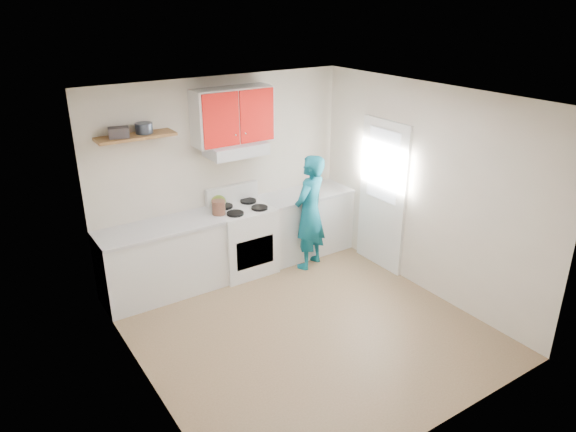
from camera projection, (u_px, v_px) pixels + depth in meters
floor at (304, 327)px, 6.09m from camera, size 3.80×3.80×0.00m
ceiling at (307, 98)px, 5.09m from camera, size 3.60×3.80×0.04m
back_wall at (223, 176)px, 7.06m from camera, size 3.60×0.04×2.60m
front_wall at (446, 303)px, 4.13m from camera, size 3.60×0.04×2.60m
left_wall at (138, 267)px, 4.67m from camera, size 0.04×3.80×2.60m
right_wall at (425, 191)px, 6.51m from camera, size 0.04×3.80×2.60m
door at (382, 196)px, 7.14m from camera, size 0.05×0.85×2.05m
door_glass at (383, 166)px, 6.96m from camera, size 0.01×0.55×0.95m
counter_left at (162, 261)px, 6.62m from camera, size 1.52×0.60×0.90m
counter_right at (305, 223)px, 7.73m from camera, size 1.32×0.60×0.90m
stove at (243, 240)px, 7.18m from camera, size 0.76×0.65×0.92m
range_hood at (236, 149)px, 6.79m from camera, size 0.76×0.44×0.15m
upper_cabinets at (233, 116)px, 6.67m from camera, size 1.02×0.33×0.70m
shelf at (136, 136)px, 6.08m from camera, size 0.90×0.30×0.04m
books at (119, 133)px, 5.94m from camera, size 0.25×0.21×0.12m
tin at (144, 128)px, 6.12m from camera, size 0.26×0.26×0.12m
kettle at (219, 201)px, 7.00m from camera, size 0.25×0.25×0.17m
crock at (219, 208)px, 6.77m from camera, size 0.18×0.18×0.20m
cutting_board at (280, 199)px, 7.35m from camera, size 0.29×0.21×0.02m
silicone_mat at (320, 191)px, 7.69m from camera, size 0.29×0.25×0.01m
person at (310, 212)px, 7.18m from camera, size 0.69×0.59×1.60m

